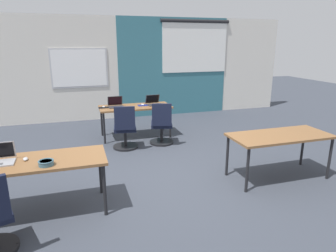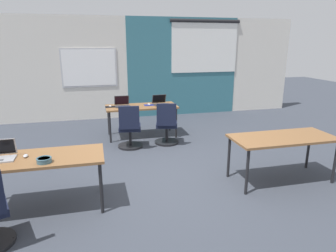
# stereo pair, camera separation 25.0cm
# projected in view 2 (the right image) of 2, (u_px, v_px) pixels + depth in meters

# --- Properties ---
(ground_plane) EXTENTS (24.00, 24.00, 0.00)m
(ground_plane) POSITION_uv_depth(u_px,v_px,m) (163.00, 175.00, 4.90)
(ground_plane) COLOR #383D47
(back_wall_assembly) EXTENTS (10.00, 0.27, 2.80)m
(back_wall_assembly) POSITION_uv_depth(u_px,v_px,m) (131.00, 68.00, 8.45)
(back_wall_assembly) COLOR silver
(back_wall_assembly) RESTS_ON ground
(desk_near_left) EXTENTS (1.60, 0.70, 0.72)m
(desk_near_left) POSITION_uv_depth(u_px,v_px,m) (39.00, 161.00, 3.76)
(desk_near_left) COLOR brown
(desk_near_left) RESTS_ON ground
(desk_near_right) EXTENTS (1.60, 0.70, 0.72)m
(desk_near_right) POSITION_uv_depth(u_px,v_px,m) (283.00, 140.00, 4.57)
(desk_near_right) COLOR brown
(desk_near_right) RESTS_ON ground
(desk_far_center) EXTENTS (1.60, 0.70, 0.72)m
(desk_far_center) POSITION_uv_depth(u_px,v_px,m) (142.00, 108.00, 6.78)
(desk_far_center) COLOR brown
(desk_far_center) RESTS_ON ground
(laptop_far_left) EXTENTS (0.34, 0.30, 0.23)m
(laptop_far_left) POSITION_uv_depth(u_px,v_px,m) (122.00, 104.00, 6.69)
(laptop_far_left) COLOR #333338
(laptop_far_left) RESTS_ON desk_far_center
(mousepad_far_left) EXTENTS (0.22, 0.19, 0.00)m
(mousepad_far_left) POSITION_uv_depth(u_px,v_px,m) (110.00, 107.00, 6.65)
(mousepad_far_left) COLOR black
(mousepad_far_left) RESTS_ON desk_far_center
(mouse_far_left) EXTENTS (0.07, 0.11, 0.03)m
(mouse_far_left) POSITION_uv_depth(u_px,v_px,m) (110.00, 106.00, 6.64)
(mouse_far_left) COLOR #B2B2B7
(mouse_far_left) RESTS_ON mousepad_far_left
(chair_far_left) EXTENTS (0.52, 0.57, 0.92)m
(chair_far_left) POSITION_uv_depth(u_px,v_px,m) (130.00, 130.00, 6.07)
(chair_far_left) COLOR black
(chair_far_left) RESTS_ON ground
(laptop_far_right) EXTENTS (0.35, 0.34, 0.22)m
(laptop_far_right) POSITION_uv_depth(u_px,v_px,m) (160.00, 103.00, 6.88)
(laptop_far_right) COLOR #333338
(laptop_far_right) RESTS_ON desk_far_center
(mousepad_far_right) EXTENTS (0.22, 0.19, 0.00)m
(mousepad_far_right) POSITION_uv_depth(u_px,v_px,m) (149.00, 105.00, 6.83)
(mousepad_far_right) COLOR navy
(mousepad_far_right) RESTS_ON desk_far_center
(mouse_far_right) EXTENTS (0.08, 0.11, 0.03)m
(mouse_far_right) POSITION_uv_depth(u_px,v_px,m) (149.00, 104.00, 6.83)
(mouse_far_right) COLOR silver
(mouse_far_right) RESTS_ON mousepad_far_right
(chair_far_right) EXTENTS (0.54, 0.59, 0.92)m
(chair_far_right) POSITION_uv_depth(u_px,v_px,m) (167.00, 127.00, 6.31)
(chair_far_right) COLOR black
(chair_far_right) RESTS_ON ground
(laptop_near_left_end) EXTENTS (0.34, 0.29, 0.23)m
(laptop_near_left_end) POSITION_uv_depth(u_px,v_px,m) (1.00, 155.00, 3.68)
(laptop_near_left_end) COLOR #9E9EA3
(laptop_near_left_end) RESTS_ON desk_near_left
(mouse_near_left_end) EXTENTS (0.06, 0.10, 0.03)m
(mouse_near_left_end) POSITION_uv_depth(u_px,v_px,m) (26.00, 156.00, 3.74)
(mouse_near_left_end) COLOR #B2B2B7
(mouse_near_left_end) RESTS_ON desk_near_left
(snack_bowl) EXTENTS (0.18, 0.18, 0.06)m
(snack_bowl) POSITION_uv_depth(u_px,v_px,m) (44.00, 160.00, 3.56)
(snack_bowl) COLOR #3D6070
(snack_bowl) RESTS_ON desk_near_left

